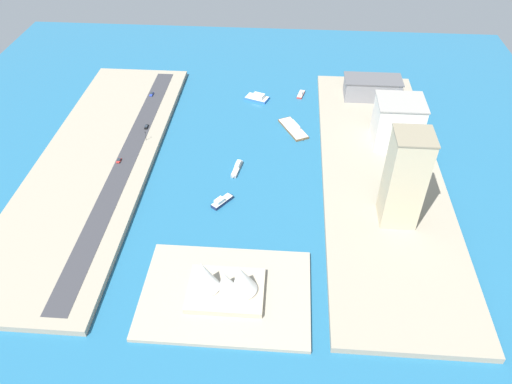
# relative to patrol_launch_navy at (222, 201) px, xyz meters

# --- Properties ---
(ground_plane) EXTENTS (440.00, 440.00, 0.00)m
(ground_plane) POSITION_rel_patrol_launch_navy_xyz_m (-4.89, -30.60, -1.52)
(ground_plane) COLOR #23668E
(quay_west) EXTENTS (70.00, 240.00, 3.52)m
(quay_west) POSITION_rel_patrol_launch_navy_xyz_m (-91.86, -30.60, 0.24)
(quay_west) COLOR #9E937F
(quay_west) RESTS_ON ground_plane
(quay_east) EXTENTS (70.00, 240.00, 3.52)m
(quay_east) POSITION_rel_patrol_launch_navy_xyz_m (82.09, -30.60, 0.24)
(quay_east) COLOR #9E937F
(quay_east) RESTS_ON ground_plane
(peninsula_point) EXTENTS (77.54, 55.15, 2.00)m
(peninsula_point) POSITION_rel_patrol_launch_navy_xyz_m (-9.91, 63.14, -0.52)
(peninsula_point) COLOR #A89E89
(peninsula_point) RESTS_ON ground_plane
(road_strip) EXTENTS (12.15, 228.00, 0.15)m
(road_strip) POSITION_rel_patrol_launch_navy_xyz_m (62.89, -30.60, 2.07)
(road_strip) COLOR #38383D
(road_strip) RESTS_ON quay_east
(patrol_launch_navy) EXTENTS (11.81, 14.26, 4.17)m
(patrol_launch_navy) POSITION_rel_patrol_launch_navy_xyz_m (0.00, 0.00, 0.00)
(patrol_launch_navy) COLOR #1E284C
(patrol_launch_navy) RESTS_ON ground_plane
(barge_flat_brown) EXTENTS (21.26, 28.95, 3.50)m
(barge_flat_brown) POSITION_rel_patrol_launch_navy_xyz_m (-38.55, -78.02, -0.29)
(barge_flat_brown) COLOR brown
(barge_flat_brown) RESTS_ON ground_plane
(yacht_sleek_gray) EXTENTS (5.94, 17.29, 3.80)m
(yacht_sleek_gray) POSITION_rel_patrol_launch_navy_xyz_m (-5.33, -30.87, -0.13)
(yacht_sleek_gray) COLOR #999EA3
(yacht_sleek_gray) RESTS_ON ground_plane
(tugboat_red) EXTENTS (6.30, 12.99, 3.16)m
(tugboat_red) POSITION_rel_patrol_launch_navy_xyz_m (-43.73, -125.03, -0.47)
(tugboat_red) COLOR red
(tugboat_red) RESTS_ON ground_plane
(catamaran_blue) EXTENTS (18.76, 14.33, 4.41)m
(catamaran_blue) POSITION_rel_patrol_launch_navy_xyz_m (-11.60, -116.60, 0.07)
(catamaran_blue) COLOR blue
(catamaran_blue) RESTS_ON ground_plane
(hotel_broad_white) EXTENTS (29.16, 26.37, 29.42)m
(hotel_broad_white) POSITION_rel_patrol_launch_navy_xyz_m (-103.15, -63.59, 16.74)
(hotel_broad_white) COLOR silver
(hotel_broad_white) RESTS_ON quay_west
(office_block_beige) EXTENTS (18.92, 19.00, 52.63)m
(office_block_beige) POSITION_rel_patrol_launch_navy_xyz_m (-94.05, 8.41, 28.34)
(office_block_beige) COLOR #C6B793
(office_block_beige) RESTS_ON quay_west
(warehouse_low_gray) EXTENTS (40.81, 19.98, 14.85)m
(warehouse_low_gray) POSITION_rel_patrol_launch_navy_xyz_m (-94.46, -119.96, 9.45)
(warehouse_low_gray) COLOR gray
(warehouse_low_gray) RESTS_ON quay_west
(suv_black) EXTENTS (1.94, 5.14, 1.57)m
(suv_black) POSITION_rel_patrol_launch_navy_xyz_m (59.23, -67.56, 2.92)
(suv_black) COLOR black
(suv_black) RESTS_ON road_strip
(hatchback_blue) EXTENTS (2.22, 5.28, 1.62)m
(hatchback_blue) POSITION_rel_patrol_launch_navy_xyz_m (66.01, -110.98, 2.94)
(hatchback_blue) COLOR black
(hatchback_blue) RESTS_ON road_strip
(pickup_red) EXTENTS (2.18, 4.65, 1.46)m
(pickup_red) POSITION_rel_patrol_launch_navy_xyz_m (66.77, -29.40, 2.87)
(pickup_red) COLOR black
(pickup_red) RESTS_ON road_strip
(traffic_light_waterfront) EXTENTS (0.36, 0.36, 6.50)m
(traffic_light_waterfront) POSITION_rel_patrol_launch_navy_xyz_m (55.70, -53.17, 6.34)
(traffic_light_waterfront) COLOR black
(traffic_light_waterfront) RESTS_ON quay_east
(opera_landmark) EXTENTS (34.99, 26.33, 20.40)m
(opera_landmark) POSITION_rel_patrol_launch_navy_xyz_m (-10.01, 63.14, 7.62)
(opera_landmark) COLOR #BCAD93
(opera_landmark) RESTS_ON peninsula_point
(park_tree_cluster) EXTENTS (19.53, 21.33, 9.54)m
(park_tree_cluster) POSITION_rel_patrol_launch_navy_xyz_m (-96.06, -10.95, 8.47)
(park_tree_cluster) COLOR brown
(park_tree_cluster) RESTS_ON quay_west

